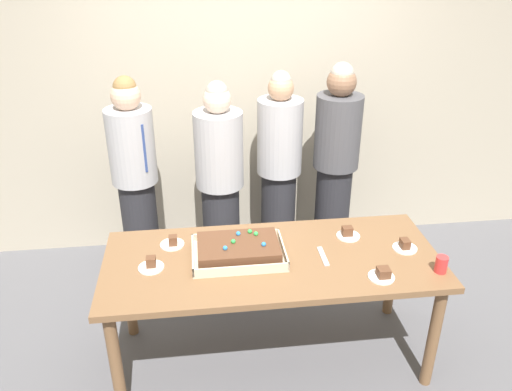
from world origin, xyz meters
name	(u,v)px	position (x,y,z in m)	size (l,w,h in m)	color
ground_plane	(271,355)	(0.00, 0.00, 0.00)	(12.00, 12.00, 0.00)	#5B5B60
interior_back_panel	(244,74)	(0.00, 1.60, 1.50)	(8.00, 0.12, 3.00)	#B2A893
party_table	(272,270)	(0.00, 0.00, 0.69)	(2.02, 0.85, 0.78)	brown
sheet_cake	(238,250)	(-0.20, 0.04, 0.82)	(0.55, 0.39, 0.12)	beige
plated_slice_near_left	(405,246)	(0.83, 0.00, 0.80)	(0.15, 0.15, 0.07)	white
plated_slice_near_right	(382,275)	(0.59, -0.27, 0.80)	(0.15, 0.15, 0.06)	white
plated_slice_far_left	(151,265)	(-0.72, -0.02, 0.80)	(0.15, 0.15, 0.07)	white
plated_slice_far_right	(173,243)	(-0.60, 0.21, 0.80)	(0.15, 0.15, 0.07)	white
plated_slice_center_front	(348,234)	(0.52, 0.18, 0.80)	(0.15, 0.15, 0.07)	white
drink_cup_nearest	(441,264)	(0.94, -0.26, 0.83)	(0.07, 0.07, 0.10)	red
cake_server_utensil	(323,256)	(0.31, -0.02, 0.78)	(0.03, 0.20, 0.01)	silver
person_serving_front	(279,170)	(0.23, 1.14, 0.84)	(0.35, 0.35, 1.63)	#28282D
person_green_shirt_behind	(136,182)	(-0.88, 1.01, 0.86)	(0.34, 0.34, 1.66)	#28282D
person_striped_tie_right	(335,167)	(0.66, 1.05, 0.88)	(0.35, 0.35, 1.70)	#28282D
person_far_right_suit	(220,185)	(-0.26, 0.93, 0.83)	(0.36, 0.36, 1.62)	#28282D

